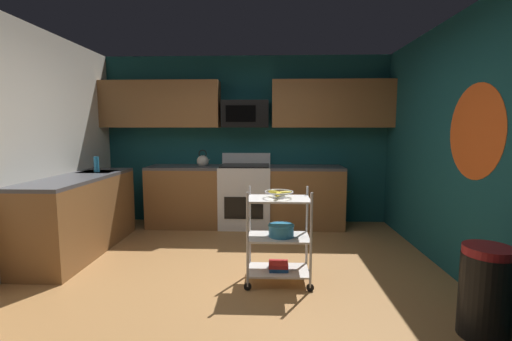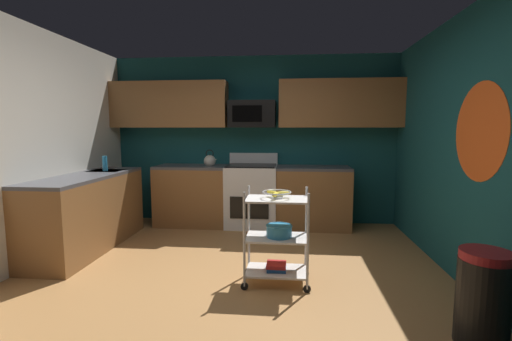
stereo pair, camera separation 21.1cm
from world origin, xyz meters
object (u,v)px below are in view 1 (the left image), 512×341
(oven_range, at_px, (245,195))
(rolling_cart, at_px, (279,237))
(mixing_bowl_large, at_px, (281,230))
(trash_can, at_px, (485,292))
(book_stack, at_px, (278,266))
(fruit_bowl, at_px, (279,193))
(dish_soap_bottle, at_px, (96,164))
(kettle, at_px, (203,161))
(microwave, at_px, (246,114))

(oven_range, bearing_deg, rolling_cart, -77.30)
(mixing_bowl_large, relative_size, trash_can, 0.38)
(rolling_cart, bearing_deg, book_stack, -165.96)
(mixing_bowl_large, distance_m, book_stack, 0.36)
(fruit_bowl, height_order, dish_soap_bottle, dish_soap_bottle)
(oven_range, bearing_deg, trash_can, -56.38)
(fruit_bowl, distance_m, kettle, 2.30)
(microwave, xyz_separation_m, mixing_bowl_large, (0.48, -2.12, -1.18))
(oven_range, distance_m, dish_soap_bottle, 2.12)
(microwave, bearing_deg, oven_range, -89.74)
(kettle, bearing_deg, trash_can, -48.26)
(kettle, bearing_deg, mixing_bowl_large, -60.84)
(book_stack, relative_size, trash_can, 0.28)
(mixing_bowl_large, bearing_deg, book_stack, 180.00)
(rolling_cart, bearing_deg, trash_can, -30.09)
(microwave, bearing_deg, dish_soap_bottle, -154.11)
(trash_can, bearing_deg, dish_soap_bottle, 151.62)
(rolling_cart, xyz_separation_m, kettle, (-1.10, 2.01, 0.54))
(kettle, bearing_deg, rolling_cart, -61.36)
(rolling_cart, relative_size, book_stack, 4.88)
(rolling_cart, bearing_deg, oven_range, 102.70)
(microwave, bearing_deg, rolling_cart, -77.89)
(microwave, height_order, mixing_bowl_large, microwave)
(book_stack, xyz_separation_m, trash_can, (1.44, -0.84, 0.16))
(microwave, relative_size, trash_can, 1.06)
(fruit_bowl, distance_m, mixing_bowl_large, 0.36)
(microwave, relative_size, fruit_bowl, 2.57)
(fruit_bowl, relative_size, kettle, 1.03)
(rolling_cart, xyz_separation_m, mixing_bowl_large, (0.02, -0.00, 0.07))
(oven_range, distance_m, rolling_cart, 2.07)
(kettle, bearing_deg, fruit_bowl, -61.36)
(mixing_bowl_large, distance_m, dish_soap_bottle, 2.70)
(microwave, relative_size, book_stack, 3.74)
(oven_range, xyz_separation_m, mixing_bowl_large, (0.48, -2.02, 0.04))
(rolling_cart, relative_size, mixing_bowl_large, 3.63)
(oven_range, distance_m, kettle, 0.83)
(trash_can, bearing_deg, oven_range, 123.62)
(kettle, relative_size, trash_can, 0.40)
(oven_range, height_order, kettle, kettle)
(kettle, xyz_separation_m, trash_can, (2.54, -2.85, -0.67))
(rolling_cart, height_order, book_stack, rolling_cart)
(fruit_bowl, bearing_deg, trash_can, -30.09)
(oven_range, xyz_separation_m, rolling_cart, (0.45, -2.02, -0.03))
(trash_can, bearing_deg, mixing_bowl_large, 149.50)
(microwave, relative_size, rolling_cart, 0.77)
(oven_range, relative_size, book_stack, 5.87)
(rolling_cart, distance_m, dish_soap_bottle, 2.69)
(book_stack, bearing_deg, fruit_bowl, 0.00)
(microwave, distance_m, rolling_cart, 2.50)
(mixing_bowl_large, bearing_deg, rolling_cart, 180.00)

